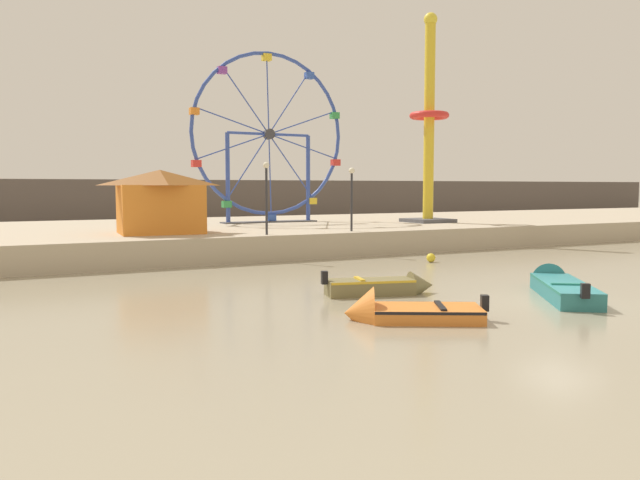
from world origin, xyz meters
The scene contains 12 objects.
ground_plane centered at (0.00, 0.00, 0.00)m, with size 240.00×240.00×0.00m, color gray.
quay_promenade centered at (0.00, 24.41, 0.65)m, with size 110.00×20.05×1.30m, color #B7A88E.
distant_town_skyline centered at (0.00, 50.05, 2.20)m, with size 140.00×3.00×4.40m, color #564C47.
motorboat_teal_painted centered at (1.39, 1.35, 0.29)m, with size 4.43×5.59×1.25m.
motorboat_orange_hull centered at (-6.05, 0.21, 0.21)m, with size 4.03×3.16×1.48m.
motorboat_olive_wood centered at (-4.00, 3.95, 0.30)m, with size 4.01×1.97×1.10m.
ferris_wheel_blue_frame centered at (0.76, 25.48, 6.98)m, with size 10.83×1.20×11.31m.
drop_tower_yellow_tower centered at (10.40, 20.75, 7.43)m, with size 2.80×2.80×13.88m.
carnival_booth_orange_canopy centered at (-8.17, 18.64, 3.00)m, with size 4.73×3.89×3.26m.
promenade_lamp_near centered at (1.36, 15.49, 3.58)m, with size 0.32×0.32×3.42m.
promenade_lamp_far centered at (-3.71, 15.17, 3.69)m, with size 0.32×0.32×3.62m.
mooring_buoy_orange centered at (3.19, 10.86, 0.22)m, with size 0.44×0.44×0.44m, color yellow.
Camera 1 is at (-15.95, -14.33, 3.69)m, focal length 35.88 mm.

